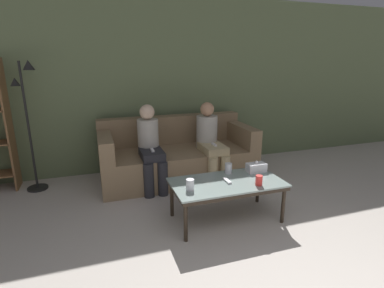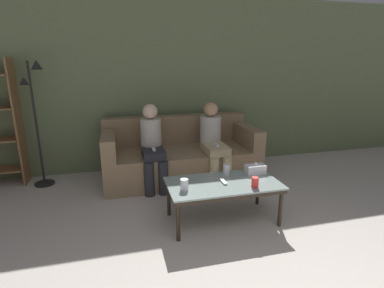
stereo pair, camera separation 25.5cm
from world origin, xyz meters
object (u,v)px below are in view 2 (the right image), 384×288
at_px(standing_lamp, 36,111).
at_px(seated_person_mid_left, 213,140).
at_px(cup_near_left, 226,169).
at_px(seated_person_left_end, 152,144).
at_px(couch, 180,156).
at_px(tissue_box, 255,169).
at_px(game_remote, 223,182).
at_px(coffee_table, 223,186).
at_px(cup_far_center, 184,185).
at_px(cup_near_right, 255,182).

xyz_separation_m(standing_lamp, seated_person_mid_left, (2.31, -0.42, -0.44)).
distance_m(cup_near_left, seated_person_left_end, 1.16).
bearing_deg(cup_near_left, seated_person_left_end, 128.19).
bearing_deg(couch, tissue_box, -62.99).
height_order(tissue_box, game_remote, tissue_box).
height_order(coffee_table, cup_near_left, cup_near_left).
bearing_deg(cup_near_left, couch, 104.10).
relative_size(couch, game_remote, 14.45).
relative_size(cup_far_center, standing_lamp, 0.07).
distance_m(couch, standing_lamp, 2.02).
relative_size(couch, seated_person_left_end, 1.95).
relative_size(coffee_table, seated_person_left_end, 1.06).
xyz_separation_m(cup_near_left, game_remote, (-0.11, -0.21, -0.05)).
distance_m(coffee_table, cup_near_left, 0.26).
xyz_separation_m(game_remote, seated_person_left_end, (-0.60, 1.12, 0.14)).
distance_m(couch, seated_person_left_end, 0.56).
relative_size(seated_person_left_end, seated_person_mid_left, 1.01).
height_order(cup_near_right, game_remote, cup_near_right).
relative_size(cup_near_right, standing_lamp, 0.06).
relative_size(couch, tissue_box, 9.85).
bearing_deg(standing_lamp, game_remote, -36.78).
distance_m(tissue_box, seated_person_left_end, 1.42).
distance_m(cup_near_left, cup_far_center, 0.63).
height_order(game_remote, standing_lamp, standing_lamp).
bearing_deg(seated_person_mid_left, coffee_table, -102.82).
height_order(couch, coffee_table, couch).
bearing_deg(game_remote, tissue_box, 19.79).
bearing_deg(cup_far_center, standing_lamp, 135.03).
distance_m(cup_near_right, standing_lamp, 2.95).
bearing_deg(couch, cup_far_center, -100.44).
bearing_deg(cup_far_center, cup_near_right, -8.91).
distance_m(coffee_table, seated_person_left_end, 1.29).
bearing_deg(cup_near_left, tissue_box, -9.78).
height_order(cup_near_left, cup_far_center, cup_near_left).
xyz_separation_m(cup_far_center, game_remote, (0.44, 0.08, -0.05)).
xyz_separation_m(cup_near_left, seated_person_mid_left, (0.14, 0.90, 0.09)).
xyz_separation_m(cup_near_left, tissue_box, (0.32, -0.06, -0.01)).
xyz_separation_m(coffee_table, cup_far_center, (-0.44, -0.08, 0.10)).
height_order(tissue_box, standing_lamp, standing_lamp).
relative_size(game_remote, standing_lamp, 0.09).
bearing_deg(coffee_table, game_remote, 180.00).
xyz_separation_m(cup_near_right, seated_person_mid_left, (-0.01, 1.31, 0.09)).
bearing_deg(seated_person_left_end, seated_person_mid_left, -0.19).
bearing_deg(tissue_box, game_remote, -160.21).
distance_m(coffee_table, tissue_box, 0.48).
height_order(coffee_table, seated_person_left_end, seated_person_left_end).
bearing_deg(couch, cup_near_right, -74.14).
xyz_separation_m(coffee_table, game_remote, (-0.00, 0.00, 0.05)).
bearing_deg(cup_near_left, seated_person_mid_left, 81.21).
distance_m(cup_near_left, standing_lamp, 2.60).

